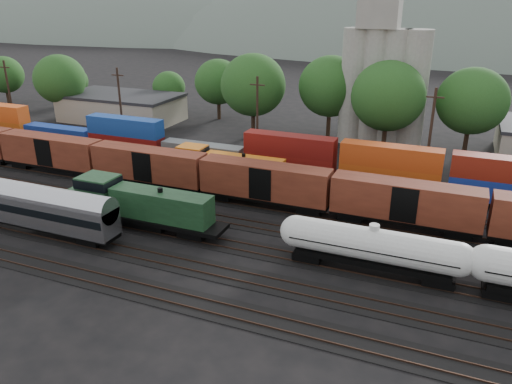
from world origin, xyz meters
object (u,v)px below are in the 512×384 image
at_px(tank_car_a, 373,246).
at_px(passenger_coach, 21,203).
at_px(orange_locomotive, 223,166).
at_px(grain_silo, 383,74).
at_px(green_locomotive, 135,203).

bearing_deg(tank_car_a, passenger_coach, -171.76).
height_order(tank_car_a, orange_locomotive, tank_car_a).
height_order(passenger_coach, grain_silo, grain_silo).
distance_m(tank_car_a, grain_silo, 42.39).
relative_size(passenger_coach, orange_locomotive, 1.29).
relative_size(green_locomotive, grain_silo, 0.62).
bearing_deg(passenger_coach, green_locomotive, 26.11).
xyz_separation_m(green_locomotive, tank_car_a, (24.31, -0.00, -0.11)).
bearing_deg(orange_locomotive, passenger_coach, -122.88).
bearing_deg(tank_car_a, orange_locomotive, 145.20).
height_order(orange_locomotive, grain_silo, grain_silo).
bearing_deg(green_locomotive, passenger_coach, -153.89).
bearing_deg(green_locomotive, orange_locomotive, 79.69).
xyz_separation_m(green_locomotive, orange_locomotive, (2.73, 15.00, -0.25)).
distance_m(green_locomotive, grain_silo, 45.54).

